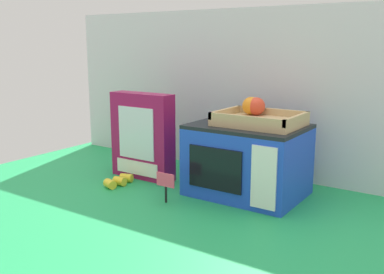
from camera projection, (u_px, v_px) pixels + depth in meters
name	position (u px, v px, depth m)	size (l,w,h in m)	color
ground_plane	(193.00, 185.00, 1.63)	(1.70, 1.70, 0.00)	#219E54
display_back_panel	(231.00, 91.00, 1.79)	(1.61, 0.03, 0.65)	silver
toy_microwave	(247.00, 160.00, 1.51)	(0.37, 0.28, 0.24)	blue
food_groups_crate	(258.00, 117.00, 1.49)	(0.27, 0.21, 0.08)	tan
cookie_set_box	(142.00, 136.00, 1.69)	(0.26, 0.07, 0.33)	#99144C
price_sign	(166.00, 183.00, 1.44)	(0.07, 0.01, 0.10)	black
loose_toy_banana	(119.00, 181.00, 1.63)	(0.06, 0.13, 0.03)	yellow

